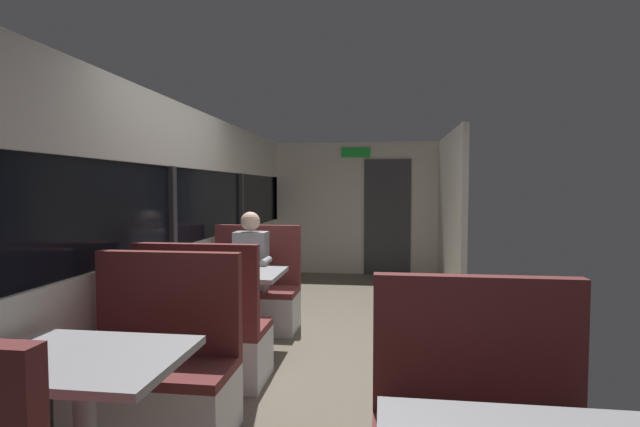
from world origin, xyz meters
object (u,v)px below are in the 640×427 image
Objects in this scene: bench_near_window_facing_entry at (157,381)px; dining_table_mid_window at (233,282)px; bench_mid_window_facing_end at (205,340)px; bench_mid_window_facing_entry at (254,298)px; seated_passenger at (252,280)px; dining_table_near_window at (84,377)px.

bench_near_window_facing_entry is 1.51m from dining_table_mid_window.
bench_mid_window_facing_end reaches higher than dining_table_mid_window.
bench_mid_window_facing_end and bench_mid_window_facing_entry have the same top height.
bench_near_window_facing_entry reaches higher than dining_table_mid_window.
dining_table_mid_window is (0.00, 1.48, 0.31)m from bench_near_window_facing_entry.
dining_table_mid_window is 0.77m from bench_mid_window_facing_end.
bench_mid_window_facing_end is at bearing -90.00° from seated_passenger.
dining_table_near_window is 0.82× the size of bench_mid_window_facing_entry.
seated_passenger reaches higher than dining_table_near_window.
dining_table_near_window is at bearing -90.00° from bench_near_window_facing_entry.
dining_table_near_window is at bearing -90.00° from dining_table_mid_window.
dining_table_mid_window is (0.00, 2.18, 0.00)m from dining_table_near_window.
bench_near_window_facing_entry is 1.22× the size of dining_table_mid_window.
dining_table_near_window is at bearing -90.00° from seated_passenger.
dining_table_near_window is at bearing -90.00° from bench_mid_window_facing_end.
bench_mid_window_facing_end is 1.34m from seated_passenger.
bench_mid_window_facing_entry is at bearing 90.00° from bench_near_window_facing_entry.
seated_passenger is at bearing 90.00° from bench_mid_window_facing_end.
dining_table_near_window is 0.82× the size of bench_near_window_facing_entry.
bench_mid_window_facing_entry is at bearing 90.00° from seated_passenger.
dining_table_mid_window is 0.64m from seated_passenger.
bench_mid_window_facing_entry reaches higher than dining_table_near_window.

